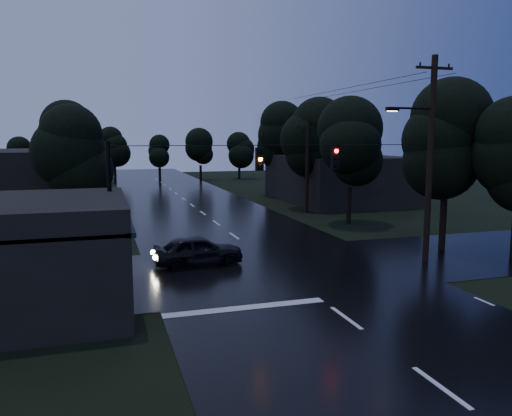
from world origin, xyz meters
TOP-DOWN VIEW (x-y plane):
  - ground at (0.00, 0.00)m, footprint 160.00×160.00m
  - main_road at (0.00, 30.00)m, footprint 12.00×120.00m
  - cross_street at (0.00, 12.00)m, footprint 60.00×9.00m
  - building_far_right at (14.00, 34.00)m, footprint 10.00×14.00m
  - building_far_left at (-14.00, 40.00)m, footprint 10.00×16.00m
  - utility_pole_main at (7.41, 11.00)m, footprint 3.50×0.30m
  - utility_pole_far at (8.30, 28.00)m, footprint 2.00×0.30m
  - anchor_pole_left at (-7.50, 11.00)m, footprint 0.18×0.18m
  - span_signals at (0.56, 10.99)m, footprint 15.00×0.37m
  - tree_corner_near at (10.00, 13.00)m, footprint 4.48×4.48m
  - tree_left_a at (-9.00, 22.00)m, footprint 3.92×3.92m
  - tree_left_b at (-9.60, 30.00)m, footprint 4.20×4.20m
  - tree_left_c at (-10.20, 40.00)m, footprint 4.48×4.48m
  - tree_right_a at (9.00, 22.00)m, footprint 4.20×4.20m
  - tree_right_b at (9.60, 30.00)m, footprint 4.48×4.48m
  - tree_right_c at (10.20, 40.00)m, footprint 4.76×4.76m
  - car at (-3.46, 13.64)m, footprint 4.36×1.91m

SIDE VIEW (x-z plane):
  - ground at x=0.00m, z-range 0.00..0.00m
  - main_road at x=0.00m, z-range -0.01..0.01m
  - cross_street at x=0.00m, z-range -0.01..0.01m
  - car at x=-3.46m, z-range 0.00..1.46m
  - building_far_right at x=14.00m, z-range 0.00..4.40m
  - building_far_left at x=-14.00m, z-range 0.00..5.00m
  - anchor_pole_left at x=-7.50m, z-range 0.00..6.00m
  - utility_pole_far at x=8.30m, z-range 0.13..7.63m
  - tree_left_a at x=-9.00m, z-range 1.11..9.37m
  - span_signals at x=0.56m, z-range 4.69..5.80m
  - utility_pole_main at x=7.41m, z-range 0.26..10.26m
  - tree_left_b at x=-9.60m, z-range 1.19..10.04m
  - tree_right_a at x=9.00m, z-range 1.19..10.04m
  - tree_corner_near at x=10.00m, z-range 1.27..10.71m
  - tree_left_c at x=-10.20m, z-range 1.27..10.71m
  - tree_right_b at x=9.60m, z-range 1.27..10.71m
  - tree_right_c at x=10.20m, z-range 1.35..11.38m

